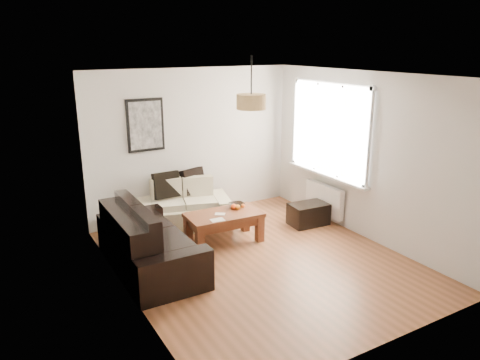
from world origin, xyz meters
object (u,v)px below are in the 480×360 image
loveseat_cream (184,205)px  ottoman (308,214)px  coffee_table (224,227)px  sofa_leather (150,239)px

loveseat_cream → ottoman: loveseat_cream is taller
loveseat_cream → coffee_table: (0.27, -0.93, -0.14)m
loveseat_cream → sofa_leather: size_ratio=0.76×
sofa_leather → loveseat_cream: bearing=-40.1°
loveseat_cream → coffee_table: loveseat_cream is taller
loveseat_cream → coffee_table: size_ratio=1.31×
loveseat_cream → sofa_leather: bearing=-114.4°
loveseat_cream → ottoman: (1.86, -1.02, -0.19)m
loveseat_cream → sofa_leather: 1.57m
ottoman → sofa_leather: bearing=-176.5°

